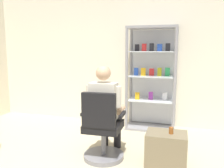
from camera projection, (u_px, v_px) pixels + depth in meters
name	position (u px, v px, depth m)	size (l,w,h in m)	color
back_wall	(133.00, 56.00, 4.76)	(6.00, 0.10, 2.70)	silver
display_cabinet_main	(152.00, 78.00, 4.48)	(0.90, 0.45, 1.90)	gray
office_chair	(102.00, 132.00, 3.23)	(0.57, 0.56, 0.96)	slate
seated_shopkeeper	(106.00, 106.00, 3.34)	(0.49, 0.57, 1.29)	black
storage_crate	(166.00, 149.00, 3.13)	(0.52, 0.37, 0.43)	#72664C
tea_glass	(171.00, 130.00, 3.06)	(0.06, 0.06, 0.09)	brown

